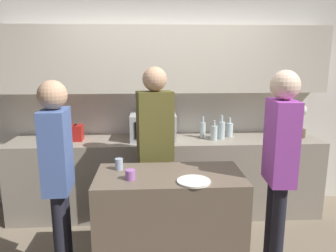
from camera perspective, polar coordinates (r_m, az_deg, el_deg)
name	(u,v)px	position (r m, az deg, el deg)	size (l,w,h in m)	color
back_wall	(165,84)	(3.99, -0.51, 7.39)	(6.40, 0.40, 2.70)	silver
back_counter	(166,176)	(3.96, -0.29, -8.71)	(3.60, 0.62, 0.91)	gray
kitchen_island	(170,225)	(2.90, 0.29, -16.88)	(1.21, 0.61, 0.92)	brown
microwave	(153,127)	(3.79, -2.61, -0.13)	(0.52, 0.39, 0.30)	#B7BABC
toaster	(71,133)	(3.91, -16.50, -1.14)	(0.26, 0.16, 0.18)	#B21E19
potted_plant	(300,121)	(4.18, 22.06, 0.82)	(0.14, 0.14, 0.39)	brown
bottle_0	(203,130)	(3.90, 6.07, -0.62)	(0.07, 0.07, 0.25)	silver
bottle_1	(214,132)	(3.81, 8.01, -1.13)	(0.08, 0.08, 0.23)	silver
bottle_2	(221,130)	(3.87, 9.28, -0.66)	(0.08, 0.08, 0.28)	silver
bottle_3	(229,129)	(3.99, 10.63, -0.60)	(0.09, 0.09, 0.23)	silver
plate_on_island	(194,181)	(2.55, 4.50, -9.58)	(0.26, 0.26, 0.01)	white
cup_0	(119,164)	(2.83, -8.53, -6.58)	(0.07, 0.07, 0.10)	#9EAFC2
cup_1	(130,175)	(2.61, -6.59, -8.41)	(0.08, 0.08, 0.08)	#A564B7
person_left	(155,140)	(3.20, -2.25, -2.39)	(0.37, 0.25, 1.77)	black
person_center	(58,167)	(2.73, -18.65, -6.82)	(0.22, 0.35, 1.69)	black
person_right	(280,158)	(2.80, 18.87, -5.29)	(0.23, 0.35, 1.76)	black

